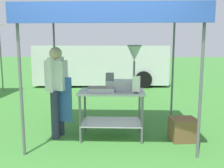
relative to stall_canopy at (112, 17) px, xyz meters
name	(u,v)px	position (x,y,z in m)	size (l,w,h in m)	color
ground_plane	(113,90)	(-0.13, 4.77, -2.11)	(70.00, 70.00, 0.00)	#3D7F33
stall_canopy	(112,17)	(0.00, 0.00, 0.00)	(2.77, 2.04, 2.20)	slate
donut_cart	(112,103)	(0.00, -0.10, -1.49)	(1.14, 0.67, 0.85)	#B7B7BC
donut_tray	(101,90)	(-0.18, -0.19, -1.24)	(0.47, 0.29, 0.07)	#B7B7BC
donut_fryer	(125,74)	(0.23, 0.00, -0.97)	(0.63, 0.28, 0.80)	#B7B7BC
menu_sign	(136,86)	(0.42, -0.31, -1.14)	(0.13, 0.05, 0.29)	black
vendor	(57,87)	(-0.97, -0.10, -1.21)	(0.47, 0.54, 1.61)	#2D3347
supply_crate	(183,129)	(1.25, -0.20, -1.92)	(0.48, 0.42, 0.39)	brown
van_white	(101,65)	(-0.69, 6.20, -1.23)	(5.59, 2.30, 1.69)	white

